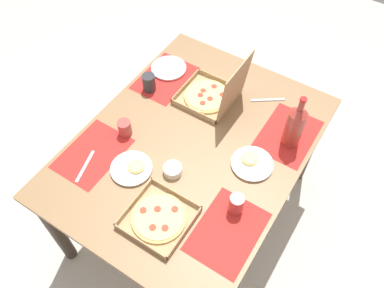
{
  "coord_description": "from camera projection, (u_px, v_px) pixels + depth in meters",
  "views": [
    {
      "loc": [
        1.0,
        0.63,
        2.37
      ],
      "look_at": [
        0.0,
        0.0,
        0.76
      ],
      "focal_mm": 36.8,
      "sensor_mm": 36.0,
      "label": 1
    }
  ],
  "objects": [
    {
      "name": "plate_near_left",
      "position": [
        169.0,
        68.0,
        2.31
      ],
      "size": [
        0.21,
        0.21,
        0.02
      ],
      "color": "white",
      "rests_on": "dining_table"
    },
    {
      "name": "plate_middle",
      "position": [
        252.0,
        163.0,
        1.91
      ],
      "size": [
        0.21,
        0.21,
        0.03
      ],
      "color": "white",
      "rests_on": "dining_table"
    },
    {
      "name": "cup_spare",
      "position": [
        149.0,
        83.0,
        2.18
      ],
      "size": [
        0.07,
        0.07,
        0.1
      ],
      "primitive_type": "cylinder",
      "color": "#333338",
      "rests_on": "dining_table"
    },
    {
      "name": "plate_far_right",
      "position": [
        132.0,
        168.0,
        1.89
      ],
      "size": [
        0.2,
        0.2,
        0.03
      ],
      "color": "white",
      "rests_on": "dining_table"
    },
    {
      "name": "fork_by_far_left",
      "position": [
        85.0,
        166.0,
        1.91
      ],
      "size": [
        0.19,
        0.07,
        0.0
      ],
      "primitive_type": "cube",
      "rotation": [
        0.0,
        0.0,
        3.42
      ],
      "color": "#B7B7BC",
      "rests_on": "dining_table"
    },
    {
      "name": "placemat_near_left",
      "position": [
        165.0,
        78.0,
        2.27
      ],
      "size": [
        0.36,
        0.26,
        0.0
      ],
      "primitive_type": "cube",
      "color": "red",
      "rests_on": "dining_table"
    },
    {
      "name": "placemat_far_right",
      "position": [
        228.0,
        231.0,
        1.71
      ],
      "size": [
        0.36,
        0.26,
        0.0
      ],
      "primitive_type": "cube",
      "color": "red",
      "rests_on": "dining_table"
    },
    {
      "name": "ground_plane",
      "position": [
        192.0,
        212.0,
        2.6
      ],
      "size": [
        6.0,
        6.0,
        0.0
      ],
      "primitive_type": "plane",
      "color": "beige"
    },
    {
      "name": "dining_table",
      "position": [
        192.0,
        156.0,
        2.08
      ],
      "size": [
        1.4,
        1.07,
        0.76
      ],
      "color": "#3F3328",
      "rests_on": "ground_plane"
    },
    {
      "name": "condiment_bowl",
      "position": [
        173.0,
        170.0,
        1.88
      ],
      "size": [
        0.09,
        0.09,
        0.04
      ],
      "primitive_type": "cylinder",
      "color": "white",
      "rests_on": "dining_table"
    },
    {
      "name": "fork_by_far_right",
      "position": [
        268.0,
        100.0,
        2.17
      ],
      "size": [
        0.12,
        0.16,
        0.0
      ],
      "primitive_type": "cube",
      "rotation": [
        0.0,
        0.0,
        5.33
      ],
      "color": "#B7B7BC",
      "rests_on": "dining_table"
    },
    {
      "name": "cup_dark",
      "position": [
        236.0,
        204.0,
        1.73
      ],
      "size": [
        0.07,
        0.07,
        0.1
      ],
      "primitive_type": "cylinder",
      "color": "#BF4742",
      "rests_on": "dining_table"
    },
    {
      "name": "pizza_box_corner_right",
      "position": [
        159.0,
        218.0,
        1.74
      ],
      "size": [
        0.28,
        0.28,
        0.04
      ],
      "color": "tan",
      "rests_on": "dining_table"
    },
    {
      "name": "placemat_far_left",
      "position": [
        288.0,
        135.0,
        2.03
      ],
      "size": [
        0.36,
        0.26,
        0.0
      ],
      "primitive_type": "cube",
      "color": "red",
      "rests_on": "dining_table"
    },
    {
      "name": "soda_bottle",
      "position": [
        295.0,
        126.0,
        1.89
      ],
      "size": [
        0.09,
        0.09,
        0.32
      ],
      "color": "#B2382D",
      "rests_on": "dining_table"
    },
    {
      "name": "cup_clear_left",
      "position": [
        125.0,
        128.0,
        2.0
      ],
      "size": [
        0.07,
        0.07,
        0.09
      ],
      "primitive_type": "cylinder",
      "color": "#BF4742",
      "rests_on": "dining_table"
    },
    {
      "name": "pizza_box_center",
      "position": [
        213.0,
        94.0,
        2.13
      ],
      "size": [
        0.29,
        0.32,
        0.32
      ],
      "color": "tan",
      "rests_on": "dining_table"
    },
    {
      "name": "placemat_near_right",
      "position": [
        93.0,
        153.0,
        1.96
      ],
      "size": [
        0.36,
        0.26,
        0.0
      ],
      "primitive_type": "cube",
      "color": "red",
      "rests_on": "dining_table"
    }
  ]
}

